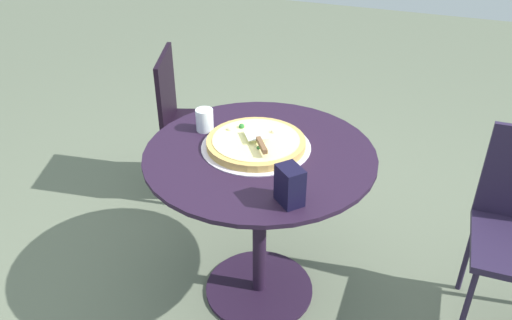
# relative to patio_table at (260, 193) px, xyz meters

# --- Properties ---
(ground_plane) EXTENTS (10.00, 10.00, 0.00)m
(ground_plane) POSITION_rel_patio_table_xyz_m (0.00, 0.00, -0.56)
(ground_plane) COLOR #5F6854
(patio_table) EXTENTS (0.92, 0.92, 0.75)m
(patio_table) POSITION_rel_patio_table_xyz_m (0.00, 0.00, 0.00)
(patio_table) COLOR black
(patio_table) RESTS_ON ground
(pizza_on_tray) EXTENTS (0.44, 0.44, 0.05)m
(pizza_on_tray) POSITION_rel_patio_table_xyz_m (-0.03, 0.03, 0.22)
(pizza_on_tray) COLOR silver
(pizza_on_tray) RESTS_ON patio_table
(pizza_server) EXTENTS (0.16, 0.20, 0.02)m
(pizza_server) POSITION_rel_patio_table_xyz_m (-0.00, -0.01, 0.26)
(pizza_server) COLOR silver
(pizza_server) RESTS_ON pizza_on_tray
(drinking_cup) EXTENTS (0.07, 0.07, 0.09)m
(drinking_cup) POSITION_rel_patio_table_xyz_m (-0.28, 0.09, 0.25)
(drinking_cup) COLOR silver
(drinking_cup) RESTS_ON patio_table
(napkin_dispenser) EXTENTS (0.12, 0.12, 0.14)m
(napkin_dispenser) POSITION_rel_patio_table_xyz_m (0.21, -0.28, 0.27)
(napkin_dispenser) COLOR black
(napkin_dispenser) RESTS_ON patio_table
(patio_chair_far) EXTENTS (0.51, 0.51, 0.85)m
(patio_chair_far) POSITION_rel_patio_table_xyz_m (-0.66, 0.64, -0.06)
(patio_chair_far) COLOR black
(patio_chair_far) RESTS_ON ground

